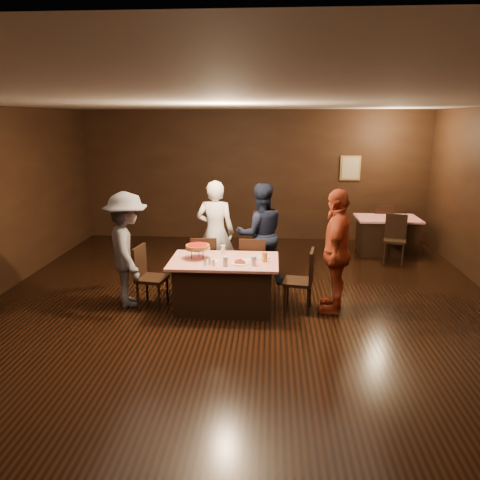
{
  "coord_description": "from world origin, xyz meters",
  "views": [
    {
      "loc": [
        0.41,
        -5.94,
        2.8
      ],
      "look_at": [
        -0.06,
        0.96,
        1.0
      ],
      "focal_mm": 35.0,
      "sensor_mm": 36.0,
      "label": 1
    }
  ],
  "objects_px": {
    "glass_front_right": "(254,261)",
    "chair_far_right": "(253,264)",
    "diner_red_shirt": "(337,251)",
    "main_table": "(224,284)",
    "chair_far_left": "(205,263)",
    "diner_grey_knit": "(127,250)",
    "plate_empty": "(261,257)",
    "pizza_stand": "(198,247)",
    "chair_end_left": "(152,277)",
    "chair_back_far": "(380,225)",
    "chair_end_right": "(298,280)",
    "diner_white_jacket": "(215,232)",
    "glass_back": "(223,250)",
    "chair_back_near": "(395,239)",
    "glass_amber": "(265,257)",
    "diner_navy_hoodie": "(260,234)",
    "back_table": "(386,235)",
    "glass_front_left": "(225,261)"
  },
  "relations": [
    {
      "from": "plate_empty",
      "to": "pizza_stand",
      "type": "bearing_deg",
      "value": -173.99
    },
    {
      "from": "pizza_stand",
      "to": "glass_front_right",
      "type": "distance_m",
      "value": 0.91
    },
    {
      "from": "glass_front_left",
      "to": "chair_far_left",
      "type": "bearing_deg",
      "value": 113.2
    },
    {
      "from": "diner_white_jacket",
      "to": "glass_front_right",
      "type": "xyz_separation_m",
      "value": [
        0.72,
        -1.45,
        -0.06
      ]
    },
    {
      "from": "back_table",
      "to": "diner_navy_hoodie",
      "type": "xyz_separation_m",
      "value": [
        -2.64,
        -2.07,
        0.49
      ]
    },
    {
      "from": "diner_navy_hoodie",
      "to": "pizza_stand",
      "type": "xyz_separation_m",
      "value": [
        -0.91,
        -1.14,
        0.08
      ]
    },
    {
      "from": "diner_red_shirt",
      "to": "chair_end_left",
      "type": "bearing_deg",
      "value": -76.08
    },
    {
      "from": "plate_empty",
      "to": "chair_far_right",
      "type": "bearing_deg",
      "value": 104.04
    },
    {
      "from": "diner_white_jacket",
      "to": "pizza_stand",
      "type": "height_order",
      "value": "diner_white_jacket"
    },
    {
      "from": "chair_end_right",
      "to": "pizza_stand",
      "type": "relative_size",
      "value": 2.5
    },
    {
      "from": "glass_front_left",
      "to": "glass_front_right",
      "type": "relative_size",
      "value": 1.0
    },
    {
      "from": "chair_end_right",
      "to": "diner_navy_hoodie",
      "type": "bearing_deg",
      "value": -144.32
    },
    {
      "from": "chair_far_right",
      "to": "diner_white_jacket",
      "type": "xyz_separation_m",
      "value": [
        -0.67,
        0.45,
        0.42
      ]
    },
    {
      "from": "glass_amber",
      "to": "diner_navy_hoodie",
      "type": "bearing_deg",
      "value": 94.36
    },
    {
      "from": "chair_end_right",
      "to": "diner_grey_knit",
      "type": "height_order",
      "value": "diner_grey_knit"
    },
    {
      "from": "main_table",
      "to": "glass_amber",
      "type": "distance_m",
      "value": 0.75
    },
    {
      "from": "back_table",
      "to": "chair_back_far",
      "type": "bearing_deg",
      "value": 90.0
    },
    {
      "from": "diner_white_jacket",
      "to": "glass_front_right",
      "type": "bearing_deg",
      "value": 121.24
    },
    {
      "from": "glass_front_left",
      "to": "diner_grey_knit",
      "type": "bearing_deg",
      "value": 166.48
    },
    {
      "from": "diner_grey_knit",
      "to": "chair_far_left",
      "type": "bearing_deg",
      "value": -82.08
    },
    {
      "from": "diner_navy_hoodie",
      "to": "back_table",
      "type": "bearing_deg",
      "value": -155.8
    },
    {
      "from": "diner_red_shirt",
      "to": "main_table",
      "type": "bearing_deg",
      "value": -75.54
    },
    {
      "from": "diner_white_jacket",
      "to": "plate_empty",
      "type": "xyz_separation_m",
      "value": [
        0.82,
        -1.05,
        -0.12
      ]
    },
    {
      "from": "chair_back_near",
      "to": "glass_back",
      "type": "relative_size",
      "value": 6.79
    },
    {
      "from": "diner_red_shirt",
      "to": "pizza_stand",
      "type": "xyz_separation_m",
      "value": [
        -2.05,
        0.01,
        0.03
      ]
    },
    {
      "from": "chair_far_right",
      "to": "back_table",
      "type": "bearing_deg",
      "value": -134.91
    },
    {
      "from": "diner_grey_knit",
      "to": "glass_back",
      "type": "distance_m",
      "value": 1.44
    },
    {
      "from": "chair_far_right",
      "to": "pizza_stand",
      "type": "bearing_deg",
      "value": 43.78
    },
    {
      "from": "chair_end_left",
      "to": "diner_grey_knit",
      "type": "distance_m",
      "value": 0.55
    },
    {
      "from": "chair_end_right",
      "to": "glass_amber",
      "type": "height_order",
      "value": "chair_end_right"
    },
    {
      "from": "diner_white_jacket",
      "to": "diner_grey_knit",
      "type": "xyz_separation_m",
      "value": [
        -1.2,
        -1.13,
        -0.02
      ]
    },
    {
      "from": "main_table",
      "to": "chair_end_right",
      "type": "height_order",
      "value": "chair_end_right"
    },
    {
      "from": "main_table",
      "to": "pizza_stand",
      "type": "height_order",
      "value": "pizza_stand"
    },
    {
      "from": "diner_navy_hoodie",
      "to": "glass_back",
      "type": "distance_m",
      "value": 1.05
    },
    {
      "from": "glass_front_right",
      "to": "chair_far_right",
      "type": "bearing_deg",
      "value": 92.86
    },
    {
      "from": "chair_far_left",
      "to": "diner_grey_knit",
      "type": "xyz_separation_m",
      "value": [
        -1.08,
        -0.68,
        0.4
      ]
    },
    {
      "from": "main_table",
      "to": "chair_end_right",
      "type": "xyz_separation_m",
      "value": [
        1.1,
        -0.0,
        0.09
      ]
    },
    {
      "from": "diner_grey_knit",
      "to": "diner_white_jacket",
      "type": "bearing_deg",
      "value": -71.33
    },
    {
      "from": "chair_end_right",
      "to": "chair_back_near",
      "type": "bearing_deg",
      "value": 150.61
    },
    {
      "from": "main_table",
      "to": "chair_end_right",
      "type": "distance_m",
      "value": 1.1
    },
    {
      "from": "chair_end_left",
      "to": "chair_back_far",
      "type": "bearing_deg",
      "value": -38.83
    },
    {
      "from": "diner_grey_knit",
      "to": "glass_front_right",
      "type": "xyz_separation_m",
      "value": [
        1.93,
        -0.32,
        -0.04
      ]
    },
    {
      "from": "glass_front_left",
      "to": "glass_amber",
      "type": "relative_size",
      "value": 1.0
    },
    {
      "from": "chair_end_right",
      "to": "glass_back",
      "type": "xyz_separation_m",
      "value": [
        -1.15,
        0.3,
        0.37
      ]
    },
    {
      "from": "diner_grey_knit",
      "to": "pizza_stand",
      "type": "xyz_separation_m",
      "value": [
        1.08,
        -0.02,
        0.07
      ]
    },
    {
      "from": "diner_white_jacket",
      "to": "glass_amber",
      "type": "xyz_separation_m",
      "value": [
        0.87,
        -1.25,
        -0.06
      ]
    },
    {
      "from": "chair_end_right",
      "to": "diner_white_jacket",
      "type": "height_order",
      "value": "diner_white_jacket"
    },
    {
      "from": "chair_back_far",
      "to": "diner_navy_hoodie",
      "type": "xyz_separation_m",
      "value": [
        -2.64,
        -2.67,
        0.4
      ]
    },
    {
      "from": "main_table",
      "to": "glass_amber",
      "type": "bearing_deg",
      "value": -4.76
    },
    {
      "from": "chair_end_left",
      "to": "chair_back_near",
      "type": "distance_m",
      "value": 4.96
    }
  ]
}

